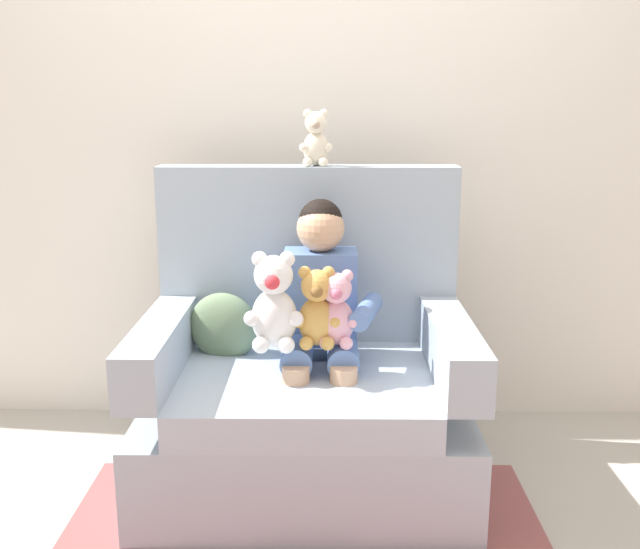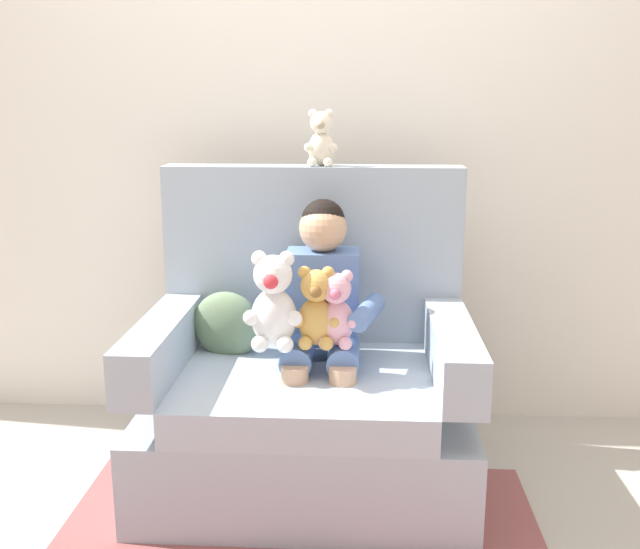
{
  "view_description": "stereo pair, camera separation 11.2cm",
  "coord_description": "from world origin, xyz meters",
  "px_view_note": "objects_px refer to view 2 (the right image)",
  "views": [
    {
      "loc": [
        0.07,
        -2.41,
        1.37
      ],
      "look_at": [
        0.05,
        -0.05,
        0.8
      ],
      "focal_mm": 40.8,
      "sensor_mm": 36.0,
      "label": 1
    },
    {
      "loc": [
        0.19,
        -2.41,
        1.37
      ],
      "look_at": [
        0.05,
        -0.05,
        0.8
      ],
      "focal_mm": 40.8,
      "sensor_mm": 36.0,
      "label": 2
    }
  ],
  "objects_px": {
    "plush_pink": "(336,311)",
    "armchair": "(308,389)",
    "throw_pillow": "(227,326)",
    "seated_child": "(322,305)",
    "plush_honey": "(317,309)",
    "plush_cream_on_backrest": "(321,140)",
    "plush_white": "(273,303)"
  },
  "relations": [
    {
      "from": "plush_pink",
      "to": "plush_honey",
      "type": "bearing_deg",
      "value": 175.58
    },
    {
      "from": "plush_pink",
      "to": "throw_pillow",
      "type": "xyz_separation_m",
      "value": [
        -0.41,
        0.23,
        -0.13
      ]
    },
    {
      "from": "plush_white",
      "to": "plush_cream_on_backrest",
      "type": "bearing_deg",
      "value": 74.9
    },
    {
      "from": "armchair",
      "to": "plush_pink",
      "type": "relative_size",
      "value": 4.31
    },
    {
      "from": "seated_child",
      "to": "plush_cream_on_backrest",
      "type": "bearing_deg",
      "value": 101.88
    },
    {
      "from": "plush_cream_on_backrest",
      "to": "plush_pink",
      "type": "bearing_deg",
      "value": -96.53
    },
    {
      "from": "plush_white",
      "to": "plush_pink",
      "type": "height_order",
      "value": "plush_white"
    },
    {
      "from": "plush_honey",
      "to": "throw_pillow",
      "type": "xyz_separation_m",
      "value": [
        -0.35,
        0.24,
        -0.14
      ]
    },
    {
      "from": "throw_pillow",
      "to": "plush_honey",
      "type": "bearing_deg",
      "value": -34.01
    },
    {
      "from": "armchair",
      "to": "plush_honey",
      "type": "height_order",
      "value": "armchair"
    },
    {
      "from": "seated_child",
      "to": "plush_honey",
      "type": "relative_size",
      "value": 2.98
    },
    {
      "from": "plush_white",
      "to": "throw_pillow",
      "type": "bearing_deg",
      "value": 130.3
    },
    {
      "from": "throw_pillow",
      "to": "seated_child",
      "type": "bearing_deg",
      "value": -14.73
    },
    {
      "from": "armchair",
      "to": "seated_child",
      "type": "bearing_deg",
      "value": 4.79
    },
    {
      "from": "seated_child",
      "to": "plush_honey",
      "type": "bearing_deg",
      "value": -85.67
    },
    {
      "from": "seated_child",
      "to": "plush_white",
      "type": "height_order",
      "value": "seated_child"
    },
    {
      "from": "plush_honey",
      "to": "throw_pillow",
      "type": "height_order",
      "value": "plush_honey"
    },
    {
      "from": "plush_pink",
      "to": "armchair",
      "type": "bearing_deg",
      "value": 119.7
    },
    {
      "from": "seated_child",
      "to": "plush_pink",
      "type": "bearing_deg",
      "value": -60.28
    },
    {
      "from": "plush_honey",
      "to": "plush_cream_on_backrest",
      "type": "height_order",
      "value": "plush_cream_on_backrest"
    },
    {
      "from": "plush_cream_on_backrest",
      "to": "plush_white",
      "type": "bearing_deg",
      "value": -122.82
    },
    {
      "from": "plush_pink",
      "to": "plush_cream_on_backrest",
      "type": "xyz_separation_m",
      "value": [
        -0.07,
        0.42,
        0.54
      ]
    },
    {
      "from": "seated_child",
      "to": "plush_pink",
      "type": "xyz_separation_m",
      "value": [
        0.05,
        -0.14,
        0.02
      ]
    },
    {
      "from": "plush_pink",
      "to": "plush_cream_on_backrest",
      "type": "relative_size",
      "value": 1.25
    },
    {
      "from": "plush_honey",
      "to": "seated_child",
      "type": "bearing_deg",
      "value": 96.99
    },
    {
      "from": "plush_honey",
      "to": "plush_pink",
      "type": "xyz_separation_m",
      "value": [
        0.06,
        0.0,
        -0.01
      ]
    },
    {
      "from": "plush_cream_on_backrest",
      "to": "throw_pillow",
      "type": "distance_m",
      "value": 0.78
    },
    {
      "from": "seated_child",
      "to": "plush_white",
      "type": "xyz_separation_m",
      "value": [
        -0.15,
        -0.16,
        0.05
      ]
    },
    {
      "from": "armchair",
      "to": "seated_child",
      "type": "distance_m",
      "value": 0.32
    },
    {
      "from": "plush_honey",
      "to": "plush_pink",
      "type": "relative_size",
      "value": 1.05
    },
    {
      "from": "armchair",
      "to": "plush_honey",
      "type": "bearing_deg",
      "value": -73.58
    },
    {
      "from": "seated_child",
      "to": "plush_white",
      "type": "distance_m",
      "value": 0.23
    }
  ]
}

